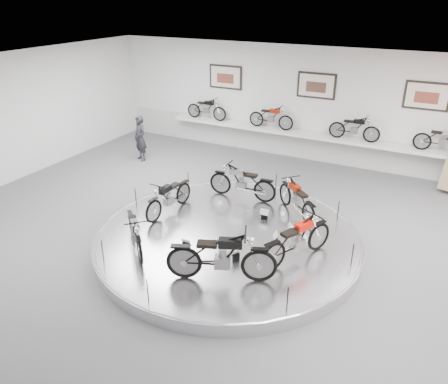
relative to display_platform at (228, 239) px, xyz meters
The scene contains 21 objects.
floor 0.34m from the display_platform, 90.00° to the right, with size 16.00×16.00×0.00m, color #565659.
ceiling 3.86m from the display_platform, 90.00° to the right, with size 16.00×16.00×0.00m, color white.
wall_back 6.95m from the display_platform, 90.00° to the left, with size 16.00×16.00×0.00m, color white.
dado_band 6.69m from the display_platform, 90.00° to the left, with size 15.68×0.04×1.10m, color #BCBCBA.
display_platform is the anchor object (origin of this frame).
platform_rim 0.12m from the display_platform, ahead, with size 6.40×6.40×0.10m, color #B2B2BA.
shelf 6.46m from the display_platform, 90.00° to the left, with size 11.00×0.55×0.10m, color silver.
poster_left 7.94m from the display_platform, 117.72° to the left, with size 1.35×0.06×0.88m, color beige.
poster_center 7.13m from the display_platform, 90.00° to the left, with size 1.35×0.06×0.88m, color beige.
poster_right 7.94m from the display_platform, 62.28° to the left, with size 1.35×0.06×0.88m, color beige.
shelf_bike_a 7.76m from the display_platform, 123.27° to the left, with size 1.22×0.42×0.73m, color black, non-canonical shape.
shelf_bike_b 6.69m from the display_platform, 103.19° to the left, with size 1.22×0.42×0.73m, color maroon, non-canonical shape.
shelf_bike_c 6.69m from the display_platform, 76.81° to the left, with size 1.22×0.42×0.73m, color black, non-canonical shape.
shelf_bike_d 7.76m from the display_platform, 56.73° to the left, with size 1.22×0.42×0.73m, color silver, non-canonical shape.
bike_a 2.14m from the display_platform, 56.30° to the left, with size 1.60×0.56×0.94m, color maroon, non-canonical shape.
bike_b 2.17m from the display_platform, 105.75° to the left, with size 1.69×0.60×0.99m, color silver, non-canonical shape.
bike_c 2.00m from the display_platform, behind, with size 1.58×0.56×0.93m, color black, non-canonical shape.
bike_d 2.27m from the display_platform, 134.89° to the right, with size 1.50×0.53×0.88m, color black, non-canonical shape.
bike_e 1.97m from the display_platform, 66.97° to the right, with size 1.90×0.67×1.12m, color black, non-canonical shape.
bike_f 1.97m from the display_platform, ahead, with size 1.72×0.61×1.01m, color red, non-canonical shape.
visitor 6.69m from the display_platform, 145.32° to the left, with size 0.60×0.39×1.64m, color black.
Camera 1 is at (4.15, -7.87, 5.67)m, focal length 35.00 mm.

